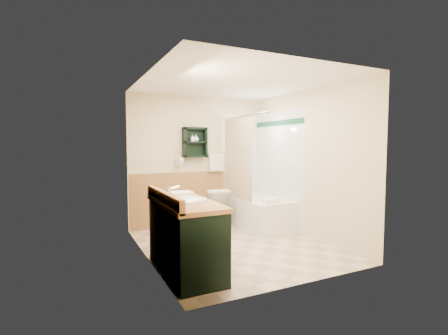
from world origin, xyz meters
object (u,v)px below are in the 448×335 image
at_px(vanity, 185,236).
at_px(bathtub, 258,212).
at_px(wall_shelf, 195,142).
at_px(soap_bottle_b, 196,139).
at_px(toilet, 215,208).
at_px(hair_dryer, 179,162).
at_px(vanity_book, 158,185).
at_px(soap_bottle_a, 192,140).

distance_m(vanity, bathtub, 2.43).
bearing_deg(wall_shelf, soap_bottle_b, -13.71).
bearing_deg(toilet, soap_bottle_b, -36.00).
height_order(hair_dryer, soap_bottle_b, soap_bottle_b).
relative_size(vanity, toilet, 1.84).
bearing_deg(vanity_book, vanity, -77.23).
relative_size(vanity_book, soap_bottle_a, 1.90).
bearing_deg(bathtub, toilet, 161.76).
bearing_deg(wall_shelf, vanity, -113.81).
relative_size(wall_shelf, vanity_book, 2.24).
bearing_deg(soap_bottle_a, bathtub, -26.47).
relative_size(toilet, soap_bottle_b, 5.87).
xyz_separation_m(bathtub, toilet, (-0.75, 0.25, 0.09)).
height_order(wall_shelf, soap_bottle_a, wall_shelf).
relative_size(soap_bottle_a, soap_bottle_b, 1.04).
distance_m(hair_dryer, toilet, 1.07).
bearing_deg(hair_dryer, bathtub, -23.07).
xyz_separation_m(bathtub, vanity_book, (-2.08, -0.90, 0.70)).
distance_m(hair_dryer, soap_bottle_a, 0.47).
height_order(bathtub, soap_bottle_a, soap_bottle_a).
bearing_deg(hair_dryer, wall_shelf, -4.76).
bearing_deg(toilet, bathtub, 173.88).
height_order(hair_dryer, bathtub, hair_dryer).
distance_m(wall_shelf, vanity, 2.49).
distance_m(hair_dryer, bathtub, 1.71).
relative_size(wall_shelf, vanity, 0.41).
bearing_deg(wall_shelf, soap_bottle_a, -174.06).
bearing_deg(vanity, soap_bottle_b, 65.66).
relative_size(bathtub, toilet, 2.05).
height_order(wall_shelf, soap_bottle_b, wall_shelf).
bearing_deg(bathtub, wall_shelf, 152.25).
distance_m(vanity, soap_bottle_a, 2.49).
distance_m(wall_shelf, bathtub, 1.73).
distance_m(hair_dryer, vanity, 2.27).
relative_size(hair_dryer, soap_bottle_a, 1.85).
height_order(vanity, vanity_book, vanity_book).
bearing_deg(hair_dryer, toilet, -28.81).
xyz_separation_m(vanity_book, soap_bottle_a, (1.01, 1.44, 0.62)).
xyz_separation_m(wall_shelf, vanity, (-0.89, -2.03, -1.12)).
bearing_deg(bathtub, soap_bottle_b, 151.99).
bearing_deg(soap_bottle_a, soap_bottle_b, 0.00).
height_order(toilet, soap_bottle_b, soap_bottle_b).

